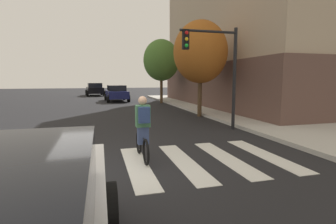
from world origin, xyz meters
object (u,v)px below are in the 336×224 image
(sedan_mid, at_px, (117,93))
(sedan_far, at_px, (95,89))
(street_tree_mid, at_px, (161,60))
(fire_hydrant, at_px, (255,111))
(cyclist, at_px, (143,129))
(street_tree_near, at_px, (200,52))
(traffic_light_near, at_px, (217,61))

(sedan_mid, bearing_deg, sedan_far, 102.75)
(street_tree_mid, bearing_deg, fire_hydrant, -79.27)
(sedan_far, relative_size, fire_hydrant, 6.32)
(cyclist, height_order, fire_hydrant, cyclist)
(sedan_far, bearing_deg, street_tree_near, -74.28)
(sedan_far, distance_m, fire_hydrant, 25.17)
(traffic_light_near, height_order, fire_hydrant, traffic_light_near)
(traffic_light_near, bearing_deg, fire_hydrant, 27.57)
(street_tree_mid, bearing_deg, street_tree_near, -89.08)
(sedan_far, bearing_deg, cyclist, -86.98)
(sedan_far, height_order, traffic_light_near, traffic_light_near)
(sedan_mid, xyz_separation_m, traffic_light_near, (2.95, -15.87, 2.06))
(sedan_mid, height_order, traffic_light_near, traffic_light_near)
(cyclist, bearing_deg, street_tree_near, 57.87)
(cyclist, bearing_deg, street_tree_mid, 74.56)
(cyclist, height_order, street_tree_mid, street_tree_mid)
(sedan_mid, xyz_separation_m, street_tree_near, (3.87, -11.88, 2.83))
(fire_hydrant, distance_m, street_tree_mid, 11.78)
(sedan_mid, relative_size, sedan_far, 0.93)
(sedan_far, height_order, street_tree_mid, street_tree_mid)
(street_tree_near, bearing_deg, traffic_light_near, -103.00)
(cyclist, xyz_separation_m, traffic_light_near, (3.59, 3.19, 2.02))
(cyclist, distance_m, traffic_light_near, 5.21)
(sedan_mid, height_order, street_tree_near, street_tree_near)
(sedan_mid, xyz_separation_m, sedan_far, (-2.15, 9.51, 0.05))
(street_tree_near, height_order, street_tree_mid, street_tree_mid)
(traffic_light_near, bearing_deg, sedan_mid, 100.52)
(fire_hydrant, height_order, street_tree_mid, street_tree_mid)
(sedan_far, height_order, fire_hydrant, sedan_far)
(fire_hydrant, distance_m, street_tree_near, 4.43)
(cyclist, distance_m, street_tree_near, 8.93)
(cyclist, relative_size, street_tree_near, 0.32)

